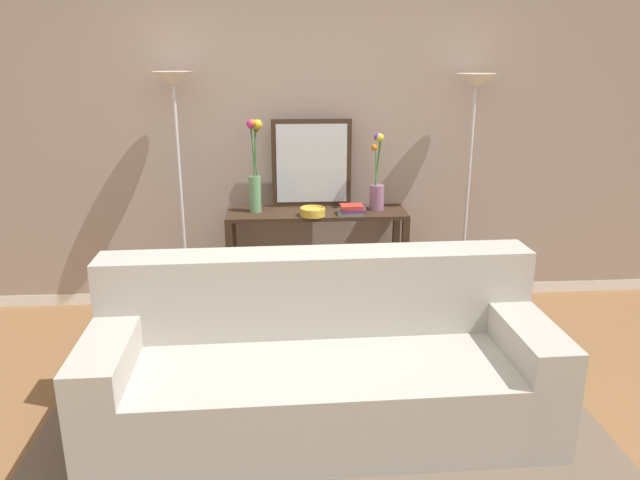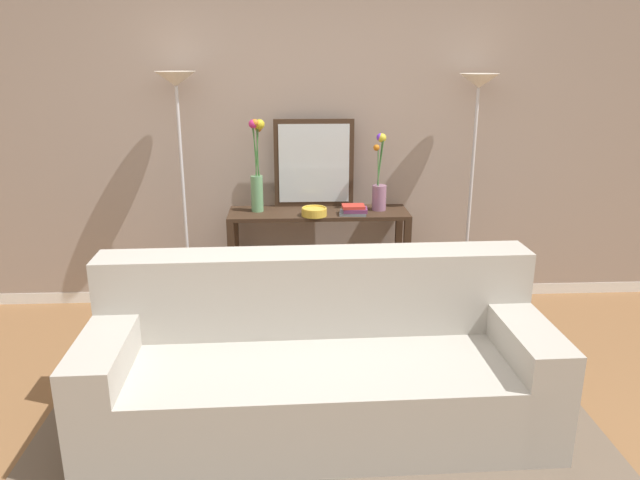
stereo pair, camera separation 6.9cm
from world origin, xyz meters
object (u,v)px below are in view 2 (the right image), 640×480
Objects in this scene: book_stack at (354,210)px; fruit_bowl at (314,211)px; vase_short_flowers at (379,185)px; wall_mirror at (314,163)px; floor_lamp_right at (475,128)px; couch at (319,368)px; book_row_under_console at (268,307)px; floor_lamp_left at (179,128)px; console_table at (319,243)px; vase_tall_flowers at (257,171)px.

fruit_bowl is at bearing -176.11° from book_stack.
wall_mirror is at bearing 163.87° from vase_short_flowers.
wall_mirror is at bearing 173.99° from floor_lamp_right.
couch is 3.65× the size of wall_mirror.
floor_lamp_right is 1.06m from book_stack.
book_stack is at bearing -43.85° from wall_mirror.
wall_mirror reaches higher than couch.
floor_lamp_left is at bearing 176.25° from book_row_under_console.
console_table is 0.74× the size of floor_lamp_right.
vase_short_flowers reaches higher than book_stack.
book_stack is at bearing -22.54° from console_table.
couch reaches higher than book_row_under_console.
wall_mirror is at bearing 99.14° from console_table.
wall_mirror is at bearing 24.03° from book_row_under_console.
fruit_bowl is at bearing -19.83° from vase_tall_flowers.
couch is at bearing -92.78° from console_table.
book_stack is at bearing -6.61° from floor_lamp_left.
console_table is at bearing 73.15° from fruit_bowl.
vase_short_flowers is at bearing 0.09° from vase_tall_flowers.
couch is at bearing -129.41° from floor_lamp_right.
floor_lamp_right is 2.73× the size of wall_mirror.
vase_short_flowers is 2.68× the size of book_stack.
wall_mirror reaches higher than console_table.
floor_lamp_right reaches higher than vase_tall_flowers.
book_stack is 0.69× the size of book_row_under_console.
console_table reaches higher than book_row_under_console.
wall_mirror is 1.17× the size of vase_short_flowers.
floor_lamp_right is (2.12, 0.00, -0.01)m from floor_lamp_left.
vase_tall_flowers is at bearing -179.91° from vase_short_flowers.
console_table is at bearing -2.27° from floor_lamp_left.
floor_lamp_left is at bearing 178.29° from vase_tall_flowers.
vase_short_flowers is at bearing 3.09° from console_table.
floor_lamp_left is 1.37m from book_stack.
floor_lamp_right reaches higher than wall_mirror.
book_stack is (0.69, -0.13, -0.27)m from vase_tall_flowers.
wall_mirror is (-1.16, 0.12, -0.27)m from floor_lamp_right.
couch is 4.25× the size of vase_short_flowers.
floor_lamp_left is at bearing 179.41° from vase_short_flowers.
floor_lamp_right is 8.50× the size of book_stack.
console_table is at bearing 87.22° from couch.
floor_lamp_left is 1.01× the size of floor_lamp_right.
fruit_bowl is 0.60× the size of book_row_under_console.
fruit_bowl is at bearing -163.11° from vase_short_flowers.
vase_short_flowers is 3.07× the size of fruit_bowl.
floor_lamp_right is at bearing 0.58° from vase_tall_flowers.
book_row_under_console is (0.05, -0.02, -1.05)m from vase_tall_flowers.
couch is 1.81× the size of console_table.
floor_lamp_left is 8.59× the size of book_stack.
couch is 1.79m from wall_mirror.
fruit_bowl is 0.87m from book_row_under_console.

